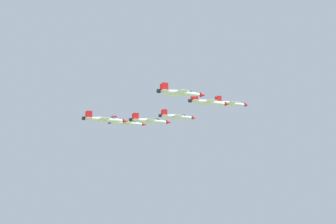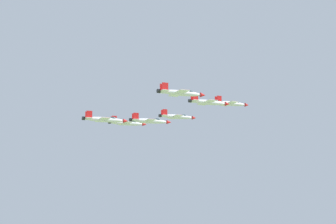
{
  "view_description": "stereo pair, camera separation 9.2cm",
  "coord_description": "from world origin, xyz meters",
  "px_view_note": "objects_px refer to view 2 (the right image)",
  "views": [
    {
      "loc": [
        -21.16,
        -203.82,
        57.0
      ],
      "look_at": [
        -54.07,
        -4.44,
        93.53
      ],
      "focal_mm": 50.94,
      "sensor_mm": 36.0,
      "label": 1
    },
    {
      "loc": [
        -21.07,
        -203.8,
        57.0
      ],
      "look_at": [
        -54.07,
        -4.44,
        93.53
      ],
      "focal_mm": 50.94,
      "sensor_mm": 36.0,
      "label": 2
    }
  ],
  "objects_px": {
    "jet_right_wingman": "(209,102)",
    "jet_left_outer": "(127,123)",
    "jet_slot_rear": "(150,121)",
    "jet_lead": "(230,103)",
    "jet_left_wingman": "(177,117)",
    "jet_right_outer": "(181,93)",
    "jet_trailing": "(105,119)"
  },
  "relations": [
    {
      "from": "jet_slot_rear",
      "to": "jet_lead",
      "type": "bearing_deg",
      "value": 0.5
    },
    {
      "from": "jet_slot_rear",
      "to": "jet_left_outer",
      "type": "bearing_deg",
      "value": 90.5
    },
    {
      "from": "jet_right_wingman",
      "to": "jet_left_wingman",
      "type": "bearing_deg",
      "value": 89.25
    },
    {
      "from": "jet_lead",
      "to": "jet_right_wingman",
      "type": "xyz_separation_m",
      "value": [
        -8.12,
        -24.38,
        -4.01
      ]
    },
    {
      "from": "jet_right_wingman",
      "to": "jet_left_outer",
      "type": "distance_m",
      "value": 53.68
    },
    {
      "from": "jet_lead",
      "to": "jet_trailing",
      "type": "distance_m",
      "value": 59.76
    },
    {
      "from": "jet_right_wingman",
      "to": "jet_right_outer",
      "type": "height_order",
      "value": "jet_right_wingman"
    },
    {
      "from": "jet_left_wingman",
      "to": "jet_left_outer",
      "type": "xyz_separation_m",
      "value": [
        -25.37,
        4.09,
        -1.83
      ]
    },
    {
      "from": "jet_lead",
      "to": "jet_left_wingman",
      "type": "height_order",
      "value": "jet_lead"
    },
    {
      "from": "jet_right_outer",
      "to": "jet_trailing",
      "type": "height_order",
      "value": "jet_right_outer"
    },
    {
      "from": "jet_lead",
      "to": "jet_left_outer",
      "type": "height_order",
      "value": "jet_lead"
    },
    {
      "from": "jet_right_wingman",
      "to": "jet_right_outer",
      "type": "distance_m",
      "value": 25.72
    },
    {
      "from": "jet_right_outer",
      "to": "jet_left_outer",
      "type": "bearing_deg",
      "value": 89.15
    },
    {
      "from": "jet_right_wingman",
      "to": "jet_slot_rear",
      "type": "bearing_deg",
      "value": 138.89
    },
    {
      "from": "jet_right_wingman",
      "to": "jet_trailing",
      "type": "bearing_deg",
      "value": 156.23
    },
    {
      "from": "jet_lead",
      "to": "jet_trailing",
      "type": "height_order",
      "value": "jet_lead"
    },
    {
      "from": "jet_left_wingman",
      "to": "jet_right_wingman",
      "type": "height_order",
      "value": "jet_right_wingman"
    },
    {
      "from": "jet_left_wingman",
      "to": "jet_trailing",
      "type": "height_order",
      "value": "jet_left_wingman"
    },
    {
      "from": "jet_left_outer",
      "to": "jet_right_outer",
      "type": "bearing_deg",
      "value": -90.09
    },
    {
      "from": "jet_trailing",
      "to": "jet_right_wingman",
      "type": "bearing_deg",
      "value": -23.68
    },
    {
      "from": "jet_right_wingman",
      "to": "jet_left_outer",
      "type": "xyz_separation_m",
      "value": [
        -42.61,
        32.56,
        -2.52
      ]
    },
    {
      "from": "jet_left_outer",
      "to": "jet_trailing",
      "type": "distance_m",
      "value": 38.87
    },
    {
      "from": "jet_lead",
      "to": "jet_right_outer",
      "type": "relative_size",
      "value": 0.97
    },
    {
      "from": "jet_lead",
      "to": "jet_left_wingman",
      "type": "distance_m",
      "value": 26.12
    },
    {
      "from": "jet_left_wingman",
      "to": "jet_left_outer",
      "type": "distance_m",
      "value": 25.76
    },
    {
      "from": "jet_lead",
      "to": "jet_right_outer",
      "type": "distance_m",
      "value": 51.65
    },
    {
      "from": "jet_right_wingman",
      "to": "jet_slot_rear",
      "type": "relative_size",
      "value": 0.99
    },
    {
      "from": "jet_left_outer",
      "to": "jet_lead",
      "type": "bearing_deg",
      "value": -40.45
    },
    {
      "from": "jet_left_outer",
      "to": "jet_right_outer",
      "type": "xyz_separation_m",
      "value": [
        34.49,
        -56.93,
        1.39
      ]
    },
    {
      "from": "jet_left_wingman",
      "to": "jet_trailing",
      "type": "relative_size",
      "value": 0.99
    },
    {
      "from": "jet_left_wingman",
      "to": "jet_trailing",
      "type": "bearing_deg",
      "value": -156.33
    },
    {
      "from": "jet_left_outer",
      "to": "jet_trailing",
      "type": "height_order",
      "value": "jet_left_outer"
    }
  ]
}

